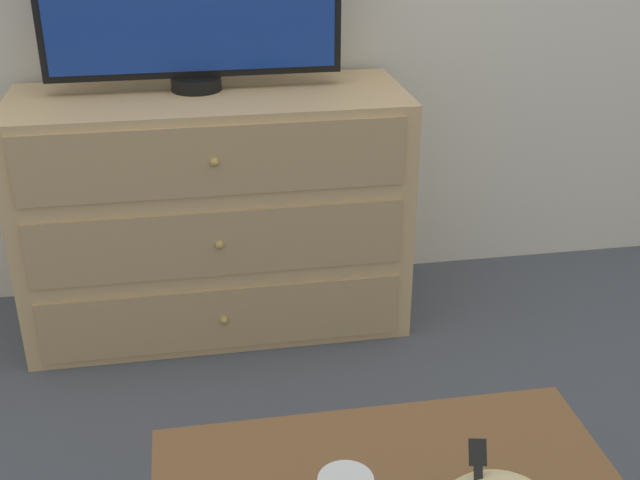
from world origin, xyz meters
name	(u,v)px	position (x,y,z in m)	size (l,w,h in m)	color
ground_plane	(228,279)	(0.00, 0.00, 0.00)	(12.00, 12.00, 0.00)	#474C56
dresser	(215,213)	(-0.04, -0.25, 0.36)	(1.10, 0.45, 0.71)	tan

